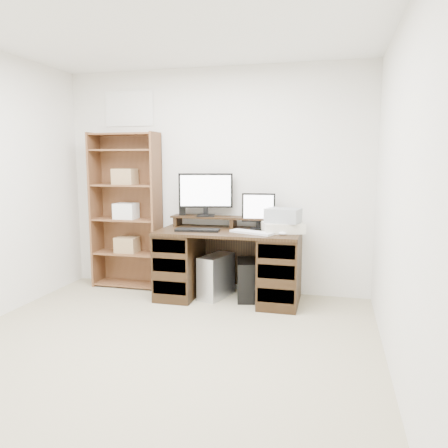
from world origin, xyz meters
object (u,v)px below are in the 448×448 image
at_px(desk, 229,264).
at_px(monitor_small, 258,210).
at_px(printer, 283,227).
at_px(tower_silver, 216,276).
at_px(monitor_wide, 206,192).
at_px(tower_black, 246,280).
at_px(bookshelf, 127,209).

relative_size(desk, monitor_small, 3.86).
height_order(printer, tower_silver, printer).
height_order(monitor_wide, tower_silver, monitor_wide).
xyz_separation_m(monitor_small, tower_black, (-0.11, -0.11, -0.75)).
xyz_separation_m(monitor_wide, tower_black, (0.49, -0.15, -0.92)).
xyz_separation_m(monitor_wide, monitor_small, (0.60, -0.04, -0.17)).
bearing_deg(monitor_small, desk, -156.52).
bearing_deg(tower_silver, monitor_wide, 150.55).
relative_size(tower_silver, tower_black, 1.03).
xyz_separation_m(printer, bookshelf, (-1.85, 0.18, 0.12)).
bearing_deg(tower_black, bookshelf, 161.22).
distance_m(desk, tower_black, 0.26).
xyz_separation_m(monitor_wide, tower_silver, (0.16, -0.17, -0.90)).
height_order(desk, bookshelf, bookshelf).
bearing_deg(tower_silver, printer, 15.97).
distance_m(monitor_wide, printer, 0.96).
bearing_deg(printer, monitor_wide, 150.68).
relative_size(monitor_small, tower_silver, 0.83).
bearing_deg(tower_silver, tower_black, 19.26).
height_order(desk, tower_black, desk).
bearing_deg(bookshelf, tower_silver, -9.01).
xyz_separation_m(monitor_small, printer, (0.28, -0.13, -0.16)).
height_order(monitor_wide, bookshelf, bookshelf).
relative_size(monitor_small, tower_black, 0.86).
relative_size(tower_silver, bookshelf, 0.26).
xyz_separation_m(monitor_small, bookshelf, (-1.57, 0.05, -0.04)).
relative_size(desk, printer, 3.68).
distance_m(printer, tower_black, 0.71).
relative_size(monitor_wide, monitor_small, 1.52).
bearing_deg(monitor_small, printer, -30.59).
xyz_separation_m(printer, tower_silver, (-0.72, 0.00, -0.57)).
height_order(monitor_wide, monitor_small, monitor_wide).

